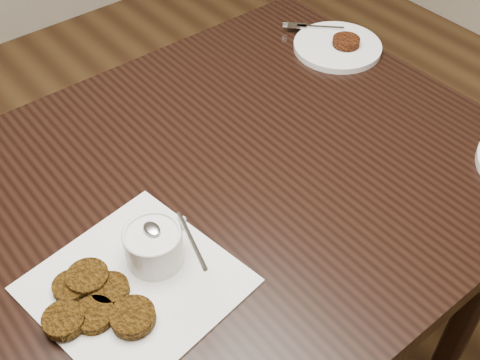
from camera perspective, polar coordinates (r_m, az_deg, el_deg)
name	(u,v)px	position (r m, az deg, el deg)	size (l,w,h in m)	color
table	(184,330)	(1.30, -5.37, -13.98)	(1.27, 0.82, 0.75)	black
napkin	(136,285)	(0.91, -9.87, -9.76)	(0.27, 0.27, 0.00)	white
sauce_ramekin	(152,232)	(0.88, -8.39, -4.93)	(0.12, 0.12, 0.12)	silver
patty_cluster	(95,300)	(0.89, -13.59, -11.03)	(0.20, 0.20, 0.02)	#613C0C
plate_with_patty	(338,44)	(1.36, 9.27, 12.65)	(0.19, 0.19, 0.03)	white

